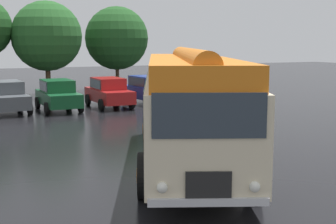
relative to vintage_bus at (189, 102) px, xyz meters
name	(u,v)px	position (x,y,z in m)	size (l,w,h in m)	color
ground_plane	(171,174)	(-0.97, -0.76, -1.89)	(120.00, 120.00, 0.00)	black
vintage_bus	(189,102)	(0.00, 0.00, 0.00)	(6.24, 10.23, 3.49)	beige
car_near_left	(7,97)	(-3.76, 13.56, -1.05)	(2.15, 4.29, 1.66)	#4C5156
car_mid_left	(58,95)	(-1.15, 13.22, -1.05)	(2.01, 4.22, 1.66)	#144C28
car_mid_right	(109,92)	(1.80, 13.45, -1.05)	(2.01, 4.22, 1.66)	maroon
car_far_right	(148,90)	(4.45, 13.89, -1.05)	(2.39, 4.39, 1.66)	navy
tree_right_of_centre	(45,36)	(-0.38, 20.46, 2.21)	(4.77, 4.77, 6.49)	#4C3823
tree_far_right	(117,38)	(5.27, 22.00, 2.09)	(4.79, 4.79, 6.40)	#4C3823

